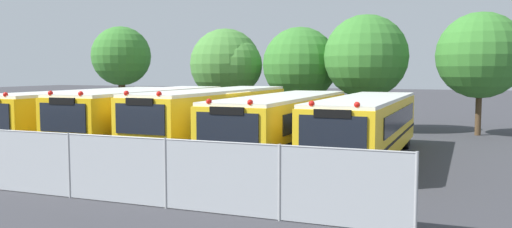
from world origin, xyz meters
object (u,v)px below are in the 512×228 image
object	(u,v)px
school_bus_3	(284,122)
tree_3	(365,58)
tree_2	(303,65)
traffic_cone	(280,199)
school_bus_2	(215,116)
school_bus_1	(148,115)
school_bus_0	(91,113)
tree_1	(228,65)
school_bus_4	(366,125)
tree_4	(481,55)
tree_0	(120,56)

from	to	relation	value
school_bus_3	tree_3	world-z (taller)	tree_3
tree_2	tree_3	bearing A→B (deg)	-16.36
traffic_cone	school_bus_2	bearing A→B (deg)	124.40
school_bus_1	tree_2	bearing A→B (deg)	-111.58
tree_3	traffic_cone	xyz separation A→B (m)	(0.92, -17.56, -3.80)
school_bus_2	tree_3	world-z (taller)	tree_3
school_bus_0	tree_3	size ratio (longest dim) A/B	1.77
school_bus_2	tree_1	distance (m)	11.61
school_bus_3	tree_1	world-z (taller)	tree_1
school_bus_1	tree_2	world-z (taller)	tree_2
school_bus_1	tree_1	xyz separation A→B (m)	(-0.99, 10.96, 2.37)
school_bus_2	tree_1	xyz separation A→B (m)	(-4.13, 10.60, 2.35)
school_bus_4	traffic_cone	bearing A→B (deg)	86.18
school_bus_0	tree_1	distance (m)	11.17
school_bus_0	traffic_cone	bearing A→B (deg)	146.74
tree_1	tree_2	bearing A→B (deg)	-2.98
school_bus_2	tree_4	bearing A→B (deg)	-137.17
school_bus_1	school_bus_4	size ratio (longest dim) A/B	1.03
school_bus_4	tree_3	distance (m)	10.02
school_bus_2	tree_1	size ratio (longest dim) A/B	1.83
school_bus_0	tree_2	size ratio (longest dim) A/B	1.91
school_bus_0	tree_4	world-z (taller)	tree_4
school_bus_1	traffic_cone	size ratio (longest dim) A/B	17.75
school_bus_3	tree_0	bearing A→B (deg)	-33.49
tree_0	tree_4	size ratio (longest dim) A/B	1.00
school_bus_1	tree_0	bearing A→B (deg)	-50.13
tree_0	tree_1	size ratio (longest dim) A/B	1.05
school_bus_0	traffic_cone	distance (m)	14.82
school_bus_3	tree_4	xyz separation A→B (m)	(7.55, 9.80, 2.85)
school_bus_1	school_bus_4	xyz separation A→B (m)	(9.61, 0.08, -0.09)
school_bus_0	school_bus_4	size ratio (longest dim) A/B	1.06
tree_0	tree_2	world-z (taller)	tree_0
tree_2	tree_4	distance (m)	9.90
school_bus_0	tree_2	distance (m)	12.98
school_bus_0	school_bus_1	world-z (taller)	school_bus_1
school_bus_1	tree_4	world-z (taller)	tree_4
school_bus_1	tree_3	bearing A→B (deg)	-130.59
school_bus_0	tree_0	size ratio (longest dim) A/B	1.79
school_bus_0	school_bus_1	size ratio (longest dim) A/B	1.04
school_bus_4	tree_4	xyz separation A→B (m)	(4.30, 9.77, 2.86)
tree_1	tree_0	bearing A→B (deg)	-175.21
school_bus_3	school_bus_4	world-z (taller)	school_bus_3
school_bus_1	tree_2	size ratio (longest dim) A/B	1.84
tree_3	school_bus_3	bearing A→B (deg)	-99.48
tree_0	tree_1	xyz separation A→B (m)	(7.88, 0.66, -0.64)
school_bus_1	school_bus_0	bearing A→B (deg)	-6.21
tree_1	school_bus_1	bearing A→B (deg)	-84.83
school_bus_1	tree_4	bearing A→B (deg)	-145.54
tree_1	traffic_cone	bearing A→B (deg)	-62.54
school_bus_3	tree_1	distance (m)	13.38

